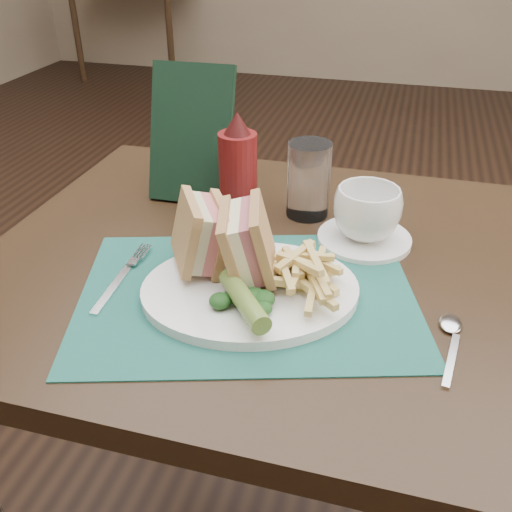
{
  "coord_description": "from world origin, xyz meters",
  "views": [
    {
      "loc": [
        0.17,
        -1.23,
        1.21
      ],
      "look_at": [
        -0.01,
        -0.58,
        0.8
      ],
      "focal_mm": 40.0,
      "sensor_mm": 36.0,
      "label": 1
    }
  ],
  "objects": [
    {
      "name": "drinking_glass",
      "position": [
        0.02,
        -0.35,
        0.81
      ],
      "size": [
        0.08,
        0.08,
        0.13
      ],
      "primitive_type": "cylinder",
      "rotation": [
        0.0,
        0.0,
        -0.05
      ],
      "color": "white",
      "rests_on": "table_main"
    },
    {
      "name": "spoon",
      "position": [
        0.26,
        -0.65,
        0.76
      ],
      "size": [
        0.05,
        0.15,
        0.01
      ],
      "primitive_type": null,
      "rotation": [
        0.0,
        0.0,
        -0.14
      ],
      "color": "silver",
      "rests_on": "table_main"
    },
    {
      "name": "fries_pile",
      "position": [
        0.06,
        -0.59,
        0.79
      ],
      "size": [
        0.18,
        0.2,
        0.05
      ],
      "primitive_type": null,
      "color": "tan",
      "rests_on": "plate"
    },
    {
      "name": "wall_back",
      "position": [
        0.0,
        3.5,
        0.0
      ],
      "size": [
        6.0,
        0.0,
        6.0
      ],
      "primitive_type": "plane",
      "rotation": [
        1.57,
        0.0,
        0.0
      ],
      "color": "gray",
      "rests_on": "ground"
    },
    {
      "name": "table_bg_left",
      "position": [
        -2.03,
        3.22,
        0.38
      ],
      "size": [
        0.9,
        0.75,
        0.75
      ],
      "primitive_type": null,
      "color": "black",
      "rests_on": "ground"
    },
    {
      "name": "coffee_cup",
      "position": [
        0.13,
        -0.42,
        0.8
      ],
      "size": [
        0.15,
        0.15,
        0.08
      ],
      "primitive_type": "imported",
      "rotation": [
        0.0,
        0.0,
        0.78
      ],
      "color": "white",
      "rests_on": "saucer"
    },
    {
      "name": "fork",
      "position": [
        -0.2,
        -0.62,
        0.76
      ],
      "size": [
        0.04,
        0.17,
        0.01
      ],
      "primitive_type": null,
      "rotation": [
        0.0,
        0.0,
        0.06
      ],
      "color": "silver",
      "rests_on": "placemat"
    },
    {
      "name": "saucer",
      "position": [
        0.13,
        -0.42,
        0.76
      ],
      "size": [
        0.2,
        0.2,
        0.01
      ],
      "primitive_type": "cylinder",
      "rotation": [
        0.0,
        0.0,
        -0.4
      ],
      "color": "white",
      "rests_on": "table_main"
    },
    {
      "name": "kale_garnish",
      "position": [
        0.0,
        -0.66,
        0.78
      ],
      "size": [
        0.11,
        0.08,
        0.03
      ],
      "primitive_type": null,
      "color": "#143714",
      "rests_on": "plate"
    },
    {
      "name": "plate",
      "position": [
        -0.01,
        -0.61,
        0.76
      ],
      "size": [
        0.36,
        0.32,
        0.01
      ],
      "primitive_type": null,
      "rotation": [
        0.0,
        0.0,
        0.33
      ],
      "color": "white",
      "rests_on": "placemat"
    },
    {
      "name": "placemat",
      "position": [
        -0.01,
        -0.61,
        0.75
      ],
      "size": [
        0.54,
        0.45,
        0.0
      ],
      "primitive_type": "cube",
      "rotation": [
        0.0,
        0.0,
        0.3
      ],
      "color": "#1A554B",
      "rests_on": "table_main"
    },
    {
      "name": "table_main",
      "position": [
        0.0,
        -0.5,
        0.38
      ],
      "size": [
        0.9,
        0.75,
        0.75
      ],
      "primitive_type": null,
      "color": "black",
      "rests_on": "ground"
    },
    {
      "name": "sandwich_half_a",
      "position": [
        -0.11,
        -0.59,
        0.82
      ],
      "size": [
        0.12,
        0.13,
        0.11
      ],
      "primitive_type": null,
      "rotation": [
        0.0,
        0.24,
        0.54
      ],
      "color": "tan",
      "rests_on": "plate"
    },
    {
      "name": "sandwich_half_b",
      "position": [
        -0.04,
        -0.59,
        0.82
      ],
      "size": [
        0.1,
        0.13,
        0.11
      ],
      "primitive_type": null,
      "rotation": [
        0.0,
        -0.24,
        0.25
      ],
      "color": "tan",
      "rests_on": "plate"
    },
    {
      "name": "floor",
      "position": [
        0.0,
        0.0,
        0.0
      ],
      "size": [
        7.0,
        7.0,
        0.0
      ],
      "primitive_type": "plane",
      "color": "black",
      "rests_on": "ground"
    },
    {
      "name": "ketchup_bottle",
      "position": [
        -0.09,
        -0.39,
        0.84
      ],
      "size": [
        0.07,
        0.07,
        0.19
      ],
      "primitive_type": null,
      "rotation": [
        0.0,
        0.0,
        -0.18
      ],
      "color": "#5D0F10",
      "rests_on": "table_main"
    },
    {
      "name": "check_presenter",
      "position": [
        -0.2,
        -0.33,
        0.87
      ],
      "size": [
        0.15,
        0.09,
        0.24
      ],
      "primitive_type": "cube",
      "rotation": [
        -0.31,
        0.0,
        0.03
      ],
      "color": "black",
      "rests_on": "table_main"
    },
    {
      "name": "pickle_spear",
      "position": [
        0.0,
        -0.67,
        0.79
      ],
      "size": [
        0.09,
        0.11,
        0.03
      ],
      "primitive_type": "cylinder",
      "rotation": [
        1.54,
        0.0,
        0.65
      ],
      "color": "#57742C",
      "rests_on": "plate"
    }
  ]
}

